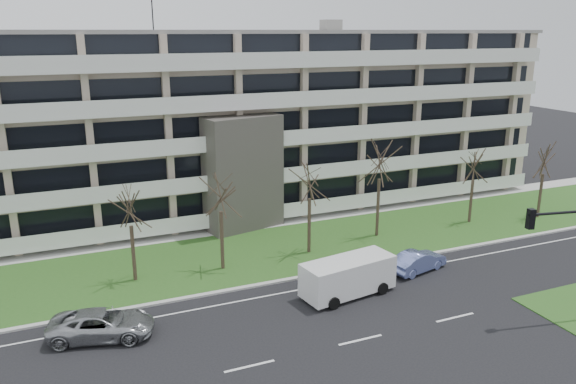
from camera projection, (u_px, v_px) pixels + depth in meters
name	position (u px, v px, depth m)	size (l,w,h in m)	color
ground	(360.00, 340.00, 28.71)	(160.00, 160.00, 0.00)	black
grass_verge	(269.00, 251.00, 40.20)	(90.00, 10.00, 0.06)	#25511B
curb	(297.00, 278.00, 35.77)	(90.00, 0.35, 0.12)	#B2B2AD
sidewalk	(244.00, 227.00, 45.06)	(90.00, 2.00, 0.08)	#B2B2AD
lane_edge_line	(307.00, 288.00, 34.46)	(90.00, 0.12, 0.01)	white
apartment_building	(217.00, 121.00, 48.99)	(60.50, 15.10, 18.75)	#C1AD96
silver_pickup	(102.00, 324.00, 28.78)	(2.43, 5.27, 1.47)	#A2A5A9
blue_sedan	(418.00, 261.00, 36.78)	(1.46, 4.18, 1.38)	#7F91DD
white_van	(349.00, 274.00, 33.35)	(6.01, 3.02, 2.23)	white
tree_2	(129.00, 204.00, 34.14)	(3.27, 3.27, 6.53)	#382B21
tree_3	(220.00, 188.00, 35.73)	(3.58, 3.58, 7.16)	#382B21
tree_4	(310.00, 177.00, 38.48)	(3.59, 3.59, 7.17)	#382B21
tree_5	(380.00, 156.00, 41.50)	(4.06, 4.06, 8.12)	#382B21
tree_6	(475.00, 162.00, 44.92)	(3.27, 3.27, 6.54)	#382B21
tree_7	(545.00, 157.00, 46.06)	(3.37, 3.37, 6.75)	#382B21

